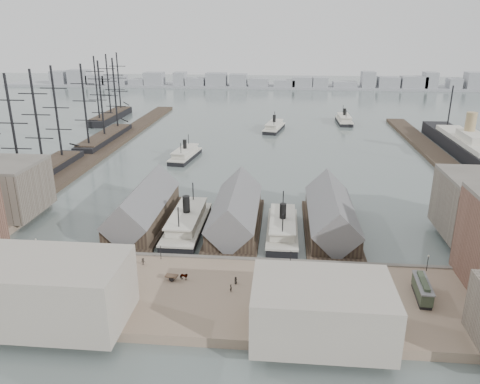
# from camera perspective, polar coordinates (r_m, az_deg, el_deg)

# --- Properties ---
(ground) EXTENTS (900.00, 900.00, 0.00)m
(ground) POSITION_cam_1_polar(r_m,az_deg,el_deg) (115.83, -1.40, -7.77)
(ground) COLOR #4F5C5A
(ground) RESTS_ON ground
(quay) EXTENTS (180.00, 30.00, 2.00)m
(quay) POSITION_cam_1_polar(r_m,az_deg,el_deg) (98.11, -2.81, -12.58)
(quay) COLOR #7A6552
(quay) RESTS_ON ground
(seawall) EXTENTS (180.00, 1.20, 2.30)m
(seawall) POSITION_cam_1_polar(r_m,az_deg,el_deg) (110.73, -1.73, -8.47)
(seawall) COLOR #59544C
(seawall) RESTS_ON ground
(west_wharf) EXTENTS (10.00, 220.00, 1.60)m
(west_wharf) POSITION_cam_1_polar(r_m,az_deg,el_deg) (223.79, -15.92, 5.27)
(west_wharf) COLOR #2D231C
(west_wharf) RESTS_ON ground
(east_wharf) EXTENTS (10.00, 180.00, 1.60)m
(east_wharf) POSITION_cam_1_polar(r_m,az_deg,el_deg) (209.67, 23.45, 3.46)
(east_wharf) COLOR #2D231C
(east_wharf) RESTS_ON ground
(ferry_shed_west) EXTENTS (14.00, 42.00, 12.60)m
(ferry_shed_west) POSITION_cam_1_polar(r_m,az_deg,el_deg) (134.17, -11.67, -2.07)
(ferry_shed_west) COLOR #2D231C
(ferry_shed_west) RESTS_ON ground
(ferry_shed_center) EXTENTS (14.00, 42.00, 12.60)m
(ferry_shed_center) POSITION_cam_1_polar(r_m,az_deg,el_deg) (129.14, -0.55, -2.51)
(ferry_shed_center) COLOR #2D231C
(ferry_shed_center) RESTS_ON ground
(ferry_shed_east) EXTENTS (14.00, 42.00, 12.60)m
(ferry_shed_east) POSITION_cam_1_polar(r_m,az_deg,el_deg) (129.25, 11.01, -2.87)
(ferry_shed_east) COLOR #2D231C
(ferry_shed_east) RESTS_ON ground
(street_bldg_center) EXTENTS (24.00, 16.00, 10.00)m
(street_bldg_center) POSITION_cam_1_polar(r_m,az_deg,el_deg) (84.32, 9.92, -13.97)
(street_bldg_center) COLOR gray
(street_bldg_center) RESTS_ON quay
(street_bldg_west) EXTENTS (30.00, 16.00, 12.00)m
(street_bldg_west) POSITION_cam_1_polar(r_m,az_deg,el_deg) (93.61, -22.85, -10.98)
(street_bldg_west) COLOR gray
(street_bldg_west) RESTS_ON quay
(lamp_post_far_w) EXTENTS (0.44, 0.44, 3.92)m
(lamp_post_far_w) POSITION_cam_1_polar(r_m,az_deg,el_deg) (121.25, -23.59, -5.74)
(lamp_post_far_w) COLOR black
(lamp_post_far_w) RESTS_ON quay
(lamp_post_near_w) EXTENTS (0.44, 0.44, 3.92)m
(lamp_post_near_w) POSITION_cam_1_polar(r_m,az_deg,el_deg) (110.25, -9.68, -6.81)
(lamp_post_near_w) COLOR black
(lamp_post_near_w) RESTS_ON quay
(lamp_post_near_e) EXTENTS (0.44, 0.44, 3.92)m
(lamp_post_near_e) POSITION_cam_1_polar(r_m,az_deg,el_deg) (106.81, 6.22, -7.54)
(lamp_post_near_e) COLOR black
(lamp_post_near_e) RESTS_ON quay
(lamp_post_far_e) EXTENTS (0.44, 0.44, 3.92)m
(lamp_post_far_e) POSITION_cam_1_polar(r_m,az_deg,el_deg) (111.63, 21.94, -7.70)
(lamp_post_far_e) COLOR black
(lamp_post_far_e) RESTS_ON quay
(far_shore) EXTENTS (500.00, 40.00, 15.72)m
(far_shore) POSITION_cam_1_polar(r_m,az_deg,el_deg) (439.31, 3.55, 13.08)
(far_shore) COLOR gray
(far_shore) RESTS_ON ground
(ferry_docked_west) EXTENTS (9.08, 30.26, 10.81)m
(ferry_docked_west) POSITION_cam_1_polar(r_m,az_deg,el_deg) (128.79, -6.47, -3.72)
(ferry_docked_west) COLOR black
(ferry_docked_west) RESTS_ON ground
(ferry_docked_east) EXTENTS (8.10, 26.98, 9.64)m
(ferry_docked_east) POSITION_cam_1_polar(r_m,az_deg,el_deg) (126.11, 5.19, -4.33)
(ferry_docked_east) COLOR black
(ferry_docked_east) RESTS_ON ground
(ferry_open_near) EXTENTS (10.50, 25.39, 8.80)m
(ferry_open_near) POSITION_cam_1_polar(r_m,az_deg,el_deg) (199.79, -6.70, 4.61)
(ferry_open_near) COLOR black
(ferry_open_near) RESTS_ON ground
(ferry_open_mid) EXTENTS (12.05, 26.00, 8.94)m
(ferry_open_mid) POSITION_cam_1_polar(r_m,az_deg,el_deg) (254.91, 4.18, 7.95)
(ferry_open_mid) COLOR black
(ferry_open_mid) RESTS_ON ground
(ferry_open_far) EXTENTS (8.06, 25.28, 8.97)m
(ferry_open_far) POSITION_cam_1_polar(r_m,az_deg,el_deg) (280.87, 12.57, 8.62)
(ferry_open_far) COLOR black
(ferry_open_far) RESTS_ON ground
(sailing_ship_near) EXTENTS (9.56, 65.89, 39.32)m
(sailing_ship_near) POSITION_cam_1_polar(r_m,az_deg,el_deg) (181.93, -23.88, 1.80)
(sailing_ship_near) COLOR black
(sailing_ship_near) RESTS_ON ground
(sailing_ship_mid) EXTENTS (9.35, 54.03, 38.44)m
(sailing_ship_mid) POSITION_cam_1_polar(r_m,az_deg,el_deg) (235.91, -16.15, 6.45)
(sailing_ship_mid) COLOR black
(sailing_ship_mid) RESTS_ON ground
(sailing_ship_far) EXTENTS (9.27, 51.49, 38.10)m
(sailing_ship_far) POSITION_cam_1_polar(r_m,az_deg,el_deg) (295.16, -15.44, 9.03)
(sailing_ship_far) COLOR black
(sailing_ship_far) RESTS_ON ground
(ocean_steamer) EXTENTS (12.84, 93.83, 18.77)m
(ocean_steamer) POSITION_cam_1_polar(r_m,az_deg,el_deg) (226.10, 25.94, 5.03)
(ocean_steamer) COLOR black
(ocean_steamer) RESTS_ON ground
(tram) EXTENTS (3.16, 9.93, 3.48)m
(tram) POSITION_cam_1_polar(r_m,az_deg,el_deg) (101.46, 21.33, -11.05)
(tram) COLOR black
(tram) RESTS_ON quay
(horse_cart_left) EXTENTS (4.51, 3.88, 1.57)m
(horse_cart_left) POSITION_cam_1_polar(r_m,az_deg,el_deg) (110.74, -19.67, -8.74)
(horse_cart_left) COLOR black
(horse_cart_left) RESTS_ON quay
(horse_cart_center) EXTENTS (4.98, 1.83, 1.63)m
(horse_cart_center) POSITION_cam_1_polar(r_m,az_deg,el_deg) (102.04, -7.30, -10.17)
(horse_cart_center) COLOR black
(horse_cart_center) RESTS_ON quay
(horse_cart_right) EXTENTS (4.82, 2.61, 1.61)m
(horse_cart_right) POSITION_cam_1_polar(r_m,az_deg,el_deg) (96.40, 12.91, -12.48)
(horse_cart_right) COLOR black
(horse_cart_right) RESTS_ON quay
(pedestrian_0) EXTENTS (0.64, 0.51, 1.60)m
(pedestrian_0) POSITION_cam_1_polar(r_m,az_deg,el_deg) (122.16, -25.41, -6.83)
(pedestrian_0) COLOR black
(pedestrian_0) RESTS_ON quay
(pedestrian_1) EXTENTS (0.87, 0.75, 1.57)m
(pedestrian_1) POSITION_cam_1_polar(r_m,az_deg,el_deg) (107.43, -20.68, -9.79)
(pedestrian_1) COLOR black
(pedestrian_1) RESTS_ON quay
(pedestrian_2) EXTENTS (1.13, 0.73, 1.66)m
(pedestrian_2) POSITION_cam_1_polar(r_m,az_deg,el_deg) (109.33, -11.72, -8.30)
(pedestrian_2) COLOR black
(pedestrian_2) RESTS_ON quay
(pedestrian_3) EXTENTS (0.88, 0.98, 1.60)m
(pedestrian_3) POSITION_cam_1_polar(r_m,az_deg,el_deg) (95.27, -13.82, -12.99)
(pedestrian_3) COLOR black
(pedestrian_3) RESTS_ON quay
(pedestrian_4) EXTENTS (0.89, 0.96, 1.65)m
(pedestrian_4) POSITION_cam_1_polar(r_m,az_deg,el_deg) (99.83, -0.52, -10.72)
(pedestrian_4) COLOR black
(pedestrian_4) RESTS_ON quay
(pedestrian_5) EXTENTS (0.72, 0.77, 1.71)m
(pedestrian_5) POSITION_cam_1_polar(r_m,az_deg,el_deg) (97.16, -1.12, -11.63)
(pedestrian_5) COLOR black
(pedestrian_5) RESTS_ON quay
(pedestrian_6) EXTENTS (0.96, 0.81, 1.74)m
(pedestrian_6) POSITION_cam_1_polar(r_m,az_deg,el_deg) (103.37, 6.44, -9.69)
(pedestrian_6) COLOR black
(pedestrian_6) RESTS_ON quay
(pedestrian_7) EXTENTS (1.10, 1.28, 1.71)m
(pedestrian_7) POSITION_cam_1_polar(r_m,az_deg,el_deg) (91.44, 11.72, -14.28)
(pedestrian_7) COLOR black
(pedestrian_7) RESTS_ON quay
(pedestrian_8) EXTENTS (1.01, 0.65, 1.59)m
(pedestrian_8) POSITION_cam_1_polar(r_m,az_deg,el_deg) (104.07, 20.88, -10.81)
(pedestrian_8) COLOR black
(pedestrian_8) RESTS_ON quay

